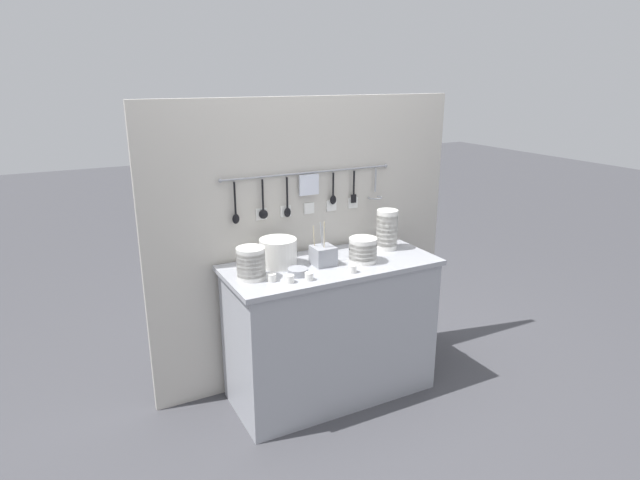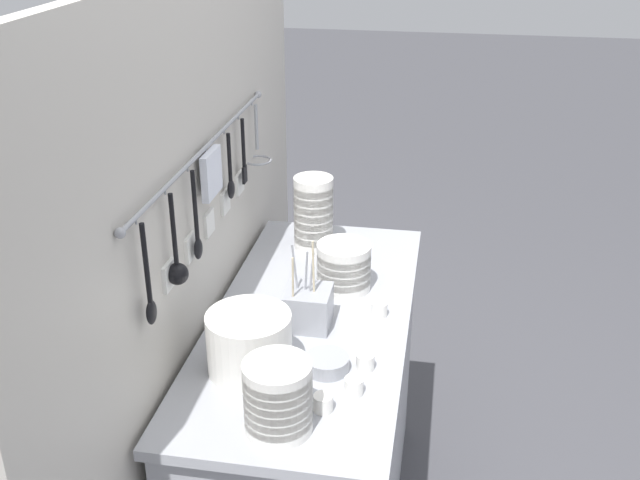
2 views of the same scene
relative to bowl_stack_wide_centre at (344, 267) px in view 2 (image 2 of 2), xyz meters
The scene contains 12 objects.
counter 0.55m from the bowl_stack_wide_centre, 159.03° to the left, with size 1.30×0.58×0.89m.
back_wall 0.43m from the bowl_stack_wide_centre, 114.72° to the left, with size 2.10×0.11×1.86m.
bowl_stack_wide_centre is the anchor object (origin of this frame).
bowl_stack_tall_left 0.70m from the bowl_stack_wide_centre, behind, with size 0.16×0.16×0.18m.
bowl_stack_back_corner 0.31m from the bowl_stack_wide_centre, 28.17° to the left, with size 0.14×0.14×0.26m.
plate_stack 0.51m from the bowl_stack_wide_centre, 159.82° to the left, with size 0.22×0.22×0.16m.
steel_mixing_bowl 0.45m from the bowl_stack_wide_centre, behind, with size 0.12×0.12×0.04m.
cutlery_caddy 0.24m from the bowl_stack_wide_centre, 164.13° to the left, with size 0.13×0.13×0.27m.
cup_beside_plates 0.20m from the bowl_stack_wide_centre, 139.21° to the right, with size 0.05×0.05×0.04m.
cup_edge_far 0.62m from the bowl_stack_wide_centre, behind, with size 0.05×0.05×0.04m.
cup_edge_near 0.55m from the bowl_stack_wide_centre, 168.92° to the right, with size 0.05×0.05×0.04m.
cup_back_right 0.44m from the bowl_stack_wide_centre, 164.21° to the right, with size 0.05×0.05×0.04m.
Camera 2 is at (-1.87, -0.36, 2.04)m, focal length 42.00 mm.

